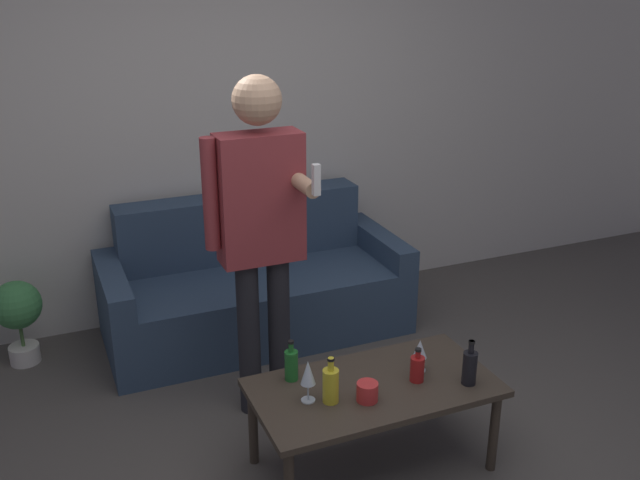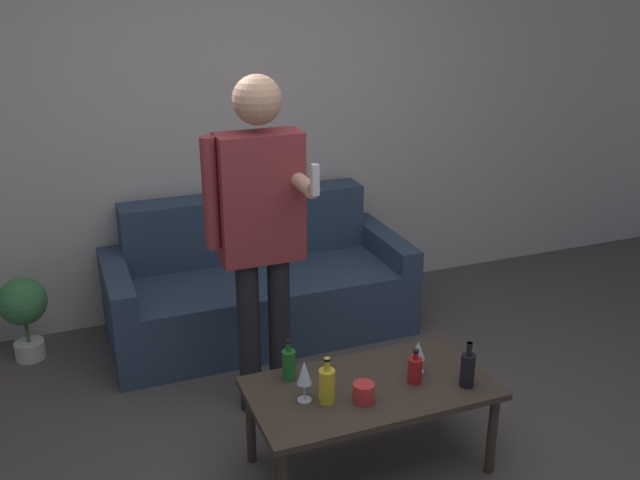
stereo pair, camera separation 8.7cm
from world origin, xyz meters
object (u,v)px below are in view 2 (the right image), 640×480
object	(u,v)px
couch	(257,286)
coffee_table	(371,394)
bottle_orange	(289,364)
person_standing_front	(260,221)

from	to	relation	value
couch	coffee_table	size ratio (longest dim) A/B	1.69
couch	coffee_table	bearing A→B (deg)	-86.82
couch	bottle_orange	world-z (taller)	couch
coffee_table	bottle_orange	distance (m)	0.39
coffee_table	couch	bearing A→B (deg)	93.18
couch	person_standing_front	distance (m)	1.15
couch	person_standing_front	world-z (taller)	person_standing_front
coffee_table	person_standing_front	distance (m)	0.97
couch	bottle_orange	xyz separation A→B (m)	(-0.24, -1.32, 0.22)
coffee_table	bottle_orange	xyz separation A→B (m)	(-0.32, 0.19, 0.12)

